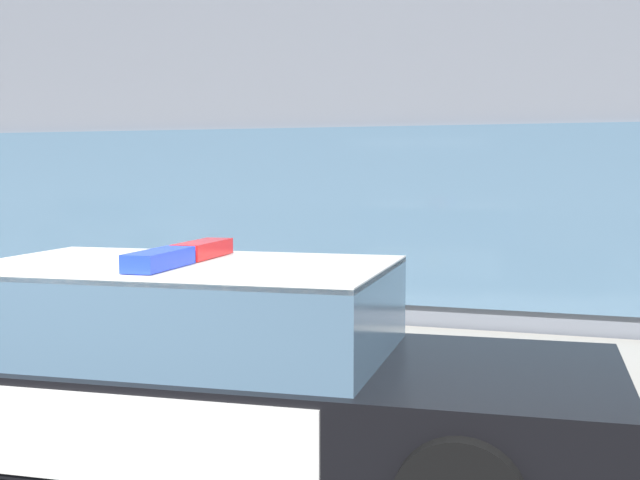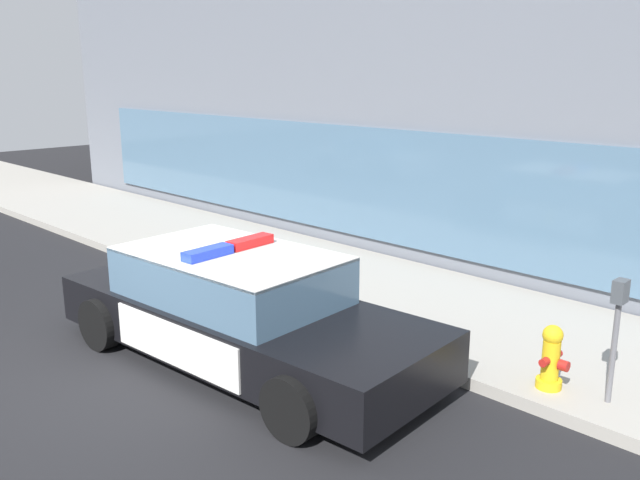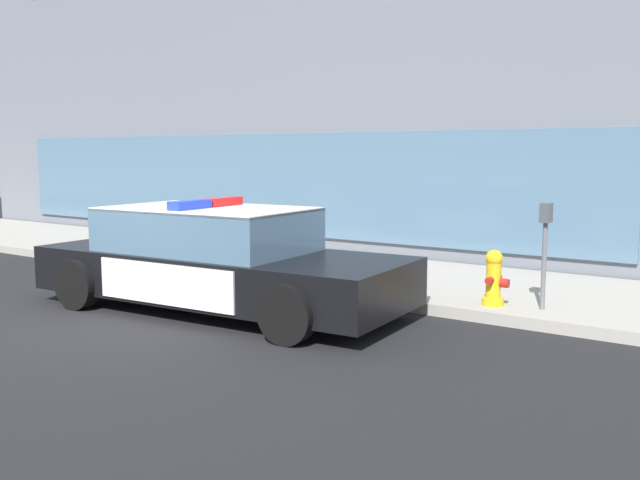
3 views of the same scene
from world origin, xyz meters
TOP-DOWN VIEW (x-y plane):
  - ground at (0.00, 0.00)m, footprint 48.00×48.00m
  - sidewalk at (0.00, 4.01)m, footprint 48.00×3.38m
  - storefront_building at (0.51, 10.44)m, footprint 25.90×9.47m
  - police_cruiser at (0.76, 1.01)m, footprint 5.27×2.39m
  - fire_hydrant at (3.99, 2.73)m, footprint 0.34×0.39m
  - parking_meter at (4.58, 2.87)m, footprint 0.12×0.18m

SIDE VIEW (x-z plane):
  - ground at x=0.00m, z-range 0.00..0.00m
  - sidewalk at x=0.00m, z-range 0.00..0.15m
  - fire_hydrant at x=3.99m, z-range 0.14..0.86m
  - police_cruiser at x=0.76m, z-range -0.07..1.43m
  - parking_meter at x=4.58m, z-range 0.41..1.75m
  - storefront_building at x=0.51m, z-range 0.00..9.51m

